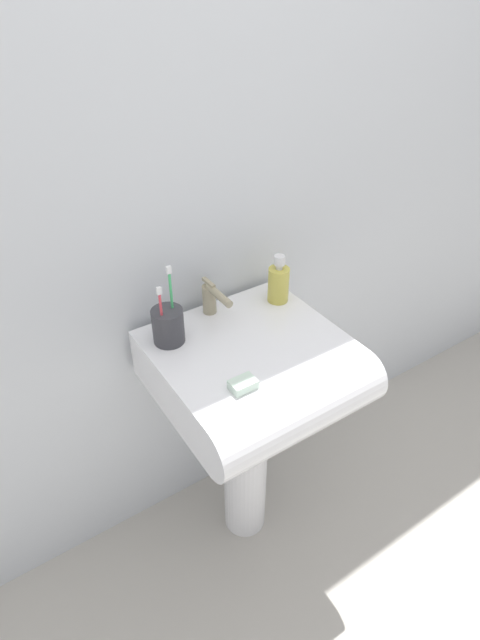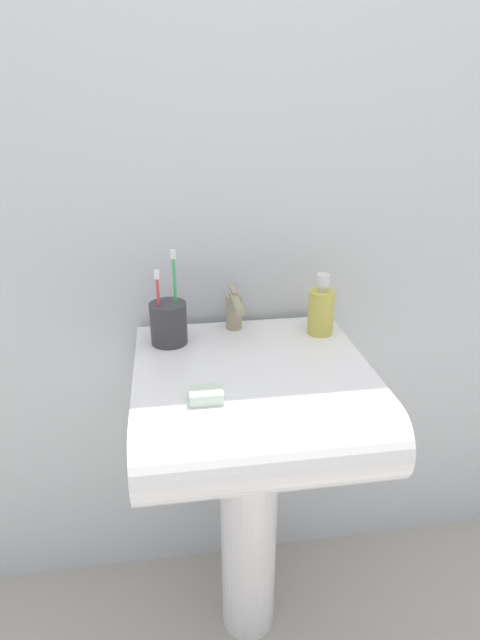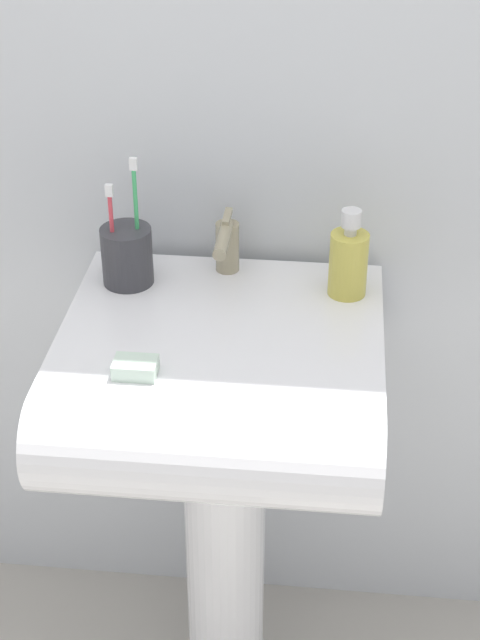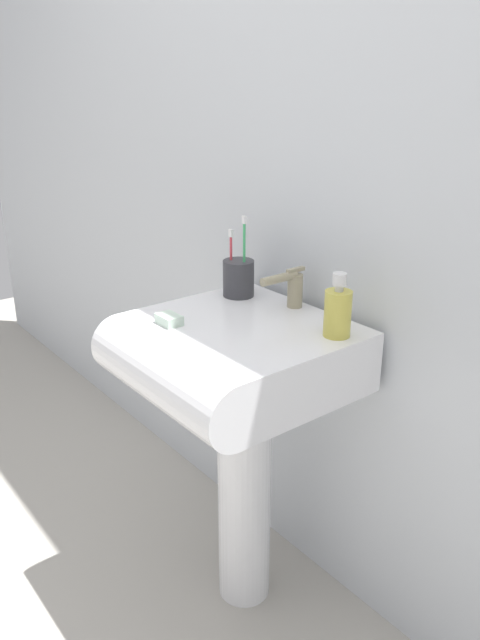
{
  "view_description": "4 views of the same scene",
  "coord_description": "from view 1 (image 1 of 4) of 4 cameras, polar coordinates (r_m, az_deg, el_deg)",
  "views": [
    {
      "loc": [
        -0.6,
        -0.88,
        1.67
      ],
      "look_at": [
        -0.0,
        0.03,
        0.89
      ],
      "focal_mm": 28.0,
      "sensor_mm": 36.0,
      "label": 1
    },
    {
      "loc": [
        -0.16,
        -0.95,
        1.35
      ],
      "look_at": [
        -0.03,
        -0.03,
        0.94
      ],
      "focal_mm": 28.0,
      "sensor_mm": 36.0,
      "label": 2
    },
    {
      "loc": [
        0.16,
        -1.29,
        1.66
      ],
      "look_at": [
        0.03,
        -0.02,
        0.86
      ],
      "focal_mm": 55.0,
      "sensor_mm": 36.0,
      "label": 3
    },
    {
      "loc": [
        1.1,
        -0.88,
        1.39
      ],
      "look_at": [
        0.0,
        -0.02,
        0.85
      ],
      "focal_mm": 35.0,
      "sensor_mm": 36.0,
      "label": 4
    }
  ],
  "objects": [
    {
      "name": "faucet",
      "position": [
        1.42,
        -3.25,
        2.57
      ],
      "size": [
        0.04,
        0.14,
        0.1
      ],
      "color": "tan",
      "rests_on": "sink_basin"
    },
    {
      "name": "wall_back",
      "position": [
        1.37,
        -5.45,
        15.66
      ],
      "size": [
        5.0,
        0.05,
        2.4
      ],
      "primitive_type": "cube",
      "color": "silver",
      "rests_on": "ground"
    },
    {
      "name": "soap_bottle",
      "position": [
        1.49,
        4.42,
        4.24
      ],
      "size": [
        0.06,
        0.06,
        0.15
      ],
      "color": "gold",
      "rests_on": "sink_basin"
    },
    {
      "name": "sink_pedestal",
      "position": [
        1.7,
        0.62,
        -15.58
      ],
      "size": [
        0.14,
        0.14,
        0.68
      ],
      "primitive_type": "cylinder",
      "color": "white",
      "rests_on": "ground"
    },
    {
      "name": "toothbrush_cup",
      "position": [
        1.34,
        -8.22,
        -0.61
      ],
      "size": [
        0.09,
        0.09,
        0.22
      ],
      "color": "#38383D",
      "rests_on": "sink_basin"
    },
    {
      "name": "bar_soap",
      "position": [
        1.2,
        0.34,
        -7.38
      ],
      "size": [
        0.06,
        0.04,
        0.02
      ],
      "primitive_type": "cube",
      "color": "silver",
      "rests_on": "sink_basin"
    },
    {
      "name": "ground_plane",
      "position": [
        1.98,
        0.55,
        -21.76
      ],
      "size": [
        6.0,
        6.0,
        0.0
      ],
      "primitive_type": "plane",
      "color": "#ADA89E",
      "rests_on": "ground"
    },
    {
      "name": "sink_basin",
      "position": [
        1.36,
        2.04,
        -6.14
      ],
      "size": [
        0.5,
        0.51,
        0.15
      ],
      "color": "white",
      "rests_on": "sink_pedestal"
    }
  ]
}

